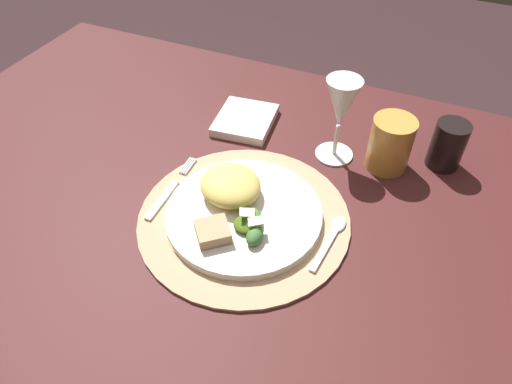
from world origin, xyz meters
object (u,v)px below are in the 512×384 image
(fork, at_px, (169,190))
(dark_tumbler, at_px, (448,145))
(spoon, at_px, (333,234))
(wine_glass, at_px, (341,107))
(dining_table, at_px, (236,231))
(dinner_plate, at_px, (244,214))
(napkin, at_px, (245,120))
(amber_tumbler, at_px, (390,144))

(fork, height_order, dark_tumbler, dark_tumbler)
(spoon, distance_m, wine_glass, 0.23)
(dining_table, bearing_deg, fork, -150.67)
(dinner_plate, xyz_separation_m, wine_glass, (0.09, 0.22, 0.10))
(dining_table, distance_m, napkin, 0.23)
(wine_glass, bearing_deg, amber_tumbler, 6.54)
(fork, relative_size, dark_tumbler, 1.83)
(spoon, bearing_deg, dark_tumbler, 62.54)
(wine_glass, relative_size, amber_tumbler, 1.62)
(dinner_plate, distance_m, napkin, 0.27)
(fork, bearing_deg, amber_tumbler, 34.94)
(dinner_plate, relative_size, spoon, 2.05)
(fork, height_order, wine_glass, wine_glass)
(spoon, relative_size, amber_tumbler, 1.25)
(napkin, bearing_deg, dinner_plate, -65.65)
(amber_tumbler, xyz_separation_m, dark_tumbler, (0.10, 0.05, -0.00))
(dining_table, bearing_deg, dinner_plate, -51.34)
(spoon, relative_size, dark_tumbler, 1.39)
(dining_table, height_order, dark_tumbler, dark_tumbler)
(spoon, height_order, amber_tumbler, amber_tumbler)
(wine_glass, height_order, amber_tumbler, wine_glass)
(dining_table, distance_m, dark_tumbler, 0.43)
(spoon, height_order, dark_tumbler, dark_tumbler)
(dinner_plate, height_order, fork, dinner_plate)
(dining_table, relative_size, napkin, 10.83)
(spoon, height_order, wine_glass, wine_glass)
(napkin, distance_m, amber_tumbler, 0.30)
(fork, relative_size, napkin, 1.31)
(napkin, height_order, dark_tumbler, dark_tumbler)
(wine_glass, bearing_deg, dinner_plate, -111.59)
(spoon, relative_size, wine_glass, 0.77)
(wine_glass, relative_size, dark_tumbler, 1.80)
(amber_tumbler, bearing_deg, dining_table, -142.88)
(dinner_plate, bearing_deg, fork, 178.96)
(wine_glass, bearing_deg, dining_table, -129.34)
(dark_tumbler, bearing_deg, dining_table, -146.05)
(dining_table, relative_size, dinner_plate, 5.32)
(spoon, distance_m, dark_tumbler, 0.29)
(dining_table, xyz_separation_m, dark_tumbler, (0.33, 0.22, 0.16))
(dining_table, bearing_deg, dark_tumbler, 33.95)
(dining_table, xyz_separation_m, fork, (-0.10, -0.06, 0.12))
(dining_table, bearing_deg, napkin, 109.01)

